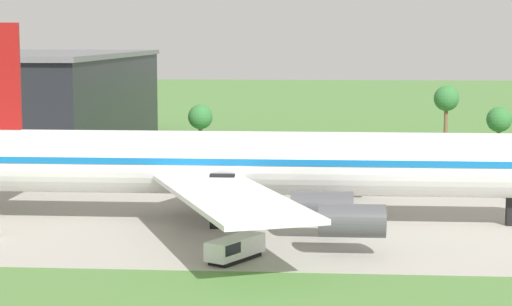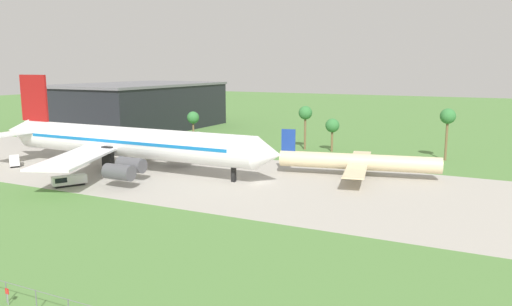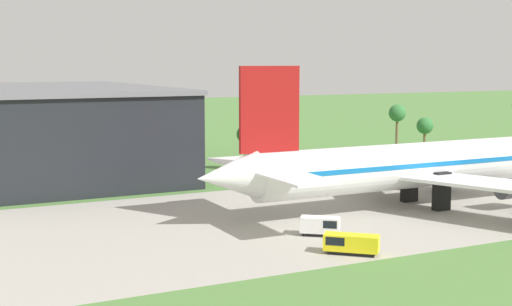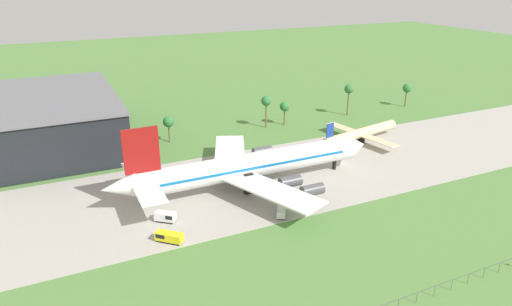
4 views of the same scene
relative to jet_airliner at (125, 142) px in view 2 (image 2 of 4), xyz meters
The scene contains 10 objects.
ground_plane 31.97m from the jet_airliner, ahead, with size 600.00×600.00×0.00m, color #517F3D.
taxiway_strip 31.97m from the jet_airliner, ahead, with size 320.00×44.00×0.02m.
jet_airliner is the anchor object (origin of this frame).
regional_aircraft 49.03m from the jet_airliner, 17.74° to the left, with size 31.79×28.80×9.17m.
fuel_truck 17.42m from the jet_airliner, 87.61° to the right, with size 4.78×6.23×1.99m.
catering_van 26.13m from the jet_airliner, 160.76° to the right, with size 4.87×4.41×2.25m.
perimeter_fence 61.77m from the jet_airliner, 59.40° to the right, with size 80.10×0.10×2.10m.
no_stopping_sign 62.34m from the jet_airliner, 59.11° to the right, with size 0.44×0.08×1.68m.
terminal_building 70.76m from the jet_airliner, 127.04° to the left, with size 36.72×61.20×15.96m.
palm_tree_row 57.48m from the jet_airliner, 46.26° to the left, with size 103.16×3.60×12.28m.
Camera 2 is at (40.42, -83.84, 21.97)m, focal length 35.00 mm.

